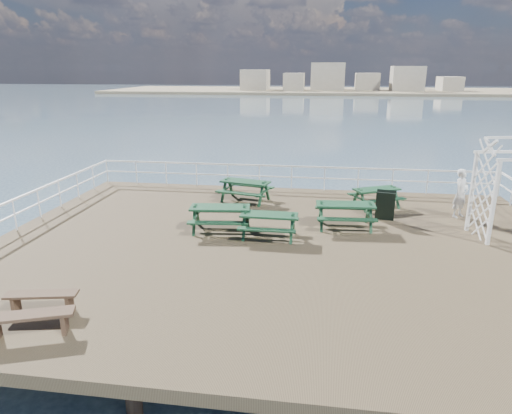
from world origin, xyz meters
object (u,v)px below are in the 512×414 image
object	(u,v)px
picnic_table_b	(345,210)
picnic_table_e	(269,220)
flat_bench_near	(42,298)
person	(461,193)
picnic_table_d	(220,213)
flat_bench_far	(30,319)
picnic_table_c	(376,194)
picnic_table_a	(245,186)

from	to	relation	value
picnic_table_b	picnic_table_e	xyz separation A→B (m)	(-2.47, -1.33, -0.05)
flat_bench_near	person	world-z (taller)	person
picnic_table_d	flat_bench_far	world-z (taller)	picnic_table_d
picnic_table_d	person	bearing A→B (deg)	12.05
picnic_table_c	flat_bench_far	xyz separation A→B (m)	(-7.94, -10.31, -0.18)
picnic_table_c	picnic_table_d	world-z (taller)	picnic_table_d
picnic_table_b	picnic_table_d	world-z (taller)	picnic_table_d
picnic_table_d	flat_bench_far	xyz separation A→B (m)	(-2.46, -6.77, -0.24)
picnic_table_c	flat_bench_near	size ratio (longest dim) A/B	1.38
picnic_table_c	flat_bench_near	world-z (taller)	picnic_table_c
picnic_table_a	flat_bench_far	world-z (taller)	picnic_table_a
picnic_table_b	picnic_table_e	size ratio (longest dim) A/B	1.12
person	picnic_table_e	bearing A→B (deg)	162.55
flat_bench_far	picnic_table_d	bearing A→B (deg)	49.60
picnic_table_c	person	world-z (taller)	person
picnic_table_a	flat_bench_far	distance (m)	10.78
picnic_table_a	flat_bench_near	bearing A→B (deg)	-94.01
picnic_table_e	flat_bench_far	world-z (taller)	picnic_table_e
picnic_table_b	flat_bench_near	xyz separation A→B (m)	(-6.97, -6.80, -0.27)
picnic_table_d	picnic_table_b	bearing A→B (deg)	7.01
picnic_table_d	flat_bench_far	bearing A→B (deg)	-115.96
picnic_table_d	picnic_table_c	bearing A→B (deg)	26.83
picnic_table_a	flat_bench_near	distance (m)	9.97
picnic_table_a	picnic_table_d	xyz separation A→B (m)	(-0.24, -3.66, -0.00)
picnic_table_b	person	bearing A→B (deg)	18.89
picnic_table_b	flat_bench_far	xyz separation A→B (m)	(-6.63, -7.73, -0.24)
picnic_table_b	flat_bench_far	distance (m)	10.19
person	flat_bench_near	bearing A→B (deg)	175.11
picnic_table_a	picnic_table_b	xyz separation A→B (m)	(3.94, -2.70, -0.00)
flat_bench_near	picnic_table_c	bearing A→B (deg)	37.14
picnic_table_d	picnic_table_e	xyz separation A→B (m)	(1.70, -0.37, -0.05)
picnic_table_d	picnic_table_e	size ratio (longest dim) A/B	1.15
picnic_table_a	picnic_table_e	world-z (taller)	picnic_table_a
flat_bench_far	person	world-z (taller)	person
flat_bench_far	person	distance (m)	14.42
picnic_table_e	picnic_table_a	bearing A→B (deg)	111.00
picnic_table_b	picnic_table_c	size ratio (longest dim) A/B	0.93
picnic_table_e	flat_bench_near	bearing A→B (deg)	-128.38
picnic_table_a	flat_bench_near	size ratio (longest dim) A/B	1.42
picnic_table_b	person	xyz separation A→B (m)	(4.21, 1.77, 0.28)
picnic_table_b	picnic_table_c	world-z (taller)	picnic_table_b
flat_bench_far	person	xyz separation A→B (m)	(10.84, 9.50, 0.53)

